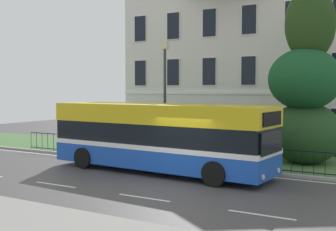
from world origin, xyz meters
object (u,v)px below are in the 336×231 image
(georgian_townhouse, at_px, (258,53))
(single_decker_bus, at_px, (159,136))
(street_lamp_post, at_px, (165,90))
(evergreen_tree, at_px, (306,90))

(georgian_townhouse, distance_m, single_decker_bus, 14.68)
(georgian_townhouse, bearing_deg, street_lamp_post, -97.34)
(georgian_townhouse, bearing_deg, single_decker_bus, -89.24)
(georgian_townhouse, relative_size, evergreen_tree, 1.86)
(evergreen_tree, xyz_separation_m, single_decker_bus, (-5.19, -4.78, -2.03))
(georgian_townhouse, xyz_separation_m, street_lamp_post, (-1.38, -10.74, -2.62))
(street_lamp_post, bearing_deg, georgian_townhouse, 82.66)
(georgian_townhouse, height_order, street_lamp_post, georgian_townhouse)
(single_decker_bus, distance_m, street_lamp_post, 4.08)
(evergreen_tree, bearing_deg, single_decker_bus, -137.34)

